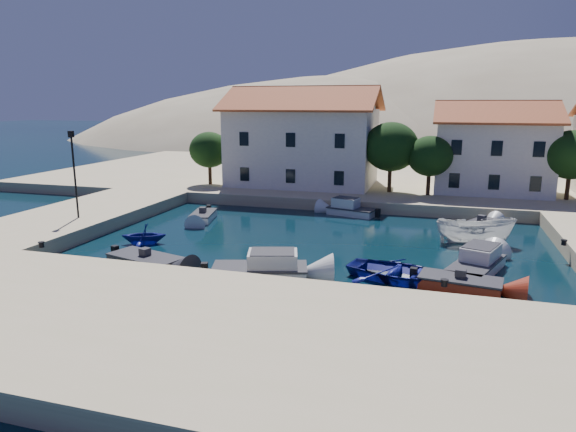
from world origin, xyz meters
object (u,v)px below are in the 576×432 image
object	(u,v)px
building_left	(303,135)
lamppost	(74,166)
building_mid	(493,146)
cabin_cruiser_south	(260,269)
boat_east	(474,244)
rowboat_south	(399,280)
cabin_cruiser_east	(476,264)

from	to	relation	value
building_left	lamppost	distance (m)	23.10
building_left	building_mid	distance (m)	18.04
lamppost	cabin_cruiser_south	xyz separation A→B (m)	(16.04, -5.73, -4.28)
building_left	lamppost	bearing A→B (deg)	-119.90
boat_east	cabin_cruiser_south	bearing A→B (deg)	123.55
building_left	lamppost	xyz separation A→B (m)	(-11.50, -20.00, -1.18)
building_left	rowboat_south	distance (m)	27.41
rowboat_south	cabin_cruiser_east	xyz separation A→B (m)	(3.95, 2.40, 0.48)
lamppost	cabin_cruiser_east	distance (m)	27.59
building_left	cabin_cruiser_east	world-z (taller)	building_left
building_left	cabin_cruiser_east	bearing A→B (deg)	-54.02
building_mid	lamppost	xyz separation A→B (m)	(-29.50, -21.00, -0.47)
boat_east	rowboat_south	bearing A→B (deg)	145.51
rowboat_south	boat_east	bearing A→B (deg)	-12.79
cabin_cruiser_east	boat_east	distance (m)	6.28
building_left	boat_east	bearing A→B (deg)	-43.96
cabin_cruiser_south	rowboat_south	xyz separation A→B (m)	(7.22, 1.69, -0.48)
cabin_cruiser_east	rowboat_south	bearing A→B (deg)	141.32
building_mid	cabin_cruiser_south	xyz separation A→B (m)	(-13.46, -26.73, -4.75)
lamppost	rowboat_south	bearing A→B (deg)	-9.85
cabin_cruiser_east	lamppost	bearing A→B (deg)	106.56
lamppost	cabin_cruiser_east	size ratio (longest dim) A/B	1.19
cabin_cruiser_south	lamppost	bearing A→B (deg)	143.79
building_mid	cabin_cruiser_east	size ratio (longest dim) A/B	2.01
lamppost	building_mid	bearing A→B (deg)	35.45
cabin_cruiser_south	boat_east	xyz separation A→B (m)	(11.41, 10.35, -0.48)
building_left	cabin_cruiser_south	bearing A→B (deg)	-79.99
boat_east	cabin_cruiser_east	bearing A→B (deg)	169.11
building_mid	rowboat_south	world-z (taller)	building_mid
building_left	boat_east	xyz separation A→B (m)	(15.96, -15.38, -5.94)
building_mid	boat_east	xyz separation A→B (m)	(-2.04, -16.38, -5.22)
building_mid	cabin_cruiser_east	world-z (taller)	building_mid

